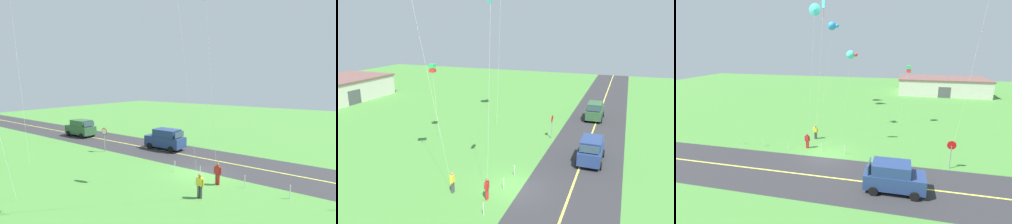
{
  "view_description": "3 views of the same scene",
  "coord_description": "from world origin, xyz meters",
  "views": [
    {
      "loc": [
        -10.1,
        18.23,
        7.38
      ],
      "look_at": [
        2.59,
        0.61,
        4.9
      ],
      "focal_mm": 28.23,
      "sensor_mm": 36.0,
      "label": 1
    },
    {
      "loc": [
        -19.98,
        -6.99,
        11.72
      ],
      "look_at": [
        2.9,
        1.85,
        4.93
      ],
      "focal_mm": 33.58,
      "sensor_mm": 36.0,
      "label": 2
    },
    {
      "loc": [
        7.0,
        -21.55,
        10.49
      ],
      "look_at": [
        1.35,
        2.51,
        3.8
      ],
      "focal_mm": 26.78,
      "sensor_mm": 36.0,
      "label": 3
    }
  ],
  "objects": [
    {
      "name": "ground_plane",
      "position": [
        0.0,
        0.0,
        -0.05
      ],
      "size": [
        120.0,
        120.0,
        0.1
      ],
      "primitive_type": "cube",
      "color": "#478438"
    },
    {
      "name": "asphalt_road",
      "position": [
        0.0,
        -4.0,
        0.0
      ],
      "size": [
        120.0,
        7.0,
        0.0
      ],
      "primitive_type": "cube",
      "color": "#2D2D30",
      "rests_on": "ground"
    },
    {
      "name": "road_centre_stripe",
      "position": [
        0.0,
        -4.0,
        0.01
      ],
      "size": [
        120.0,
        0.16,
        0.0
      ],
      "primitive_type": "cube",
      "color": "#E5E04C",
      "rests_on": "asphalt_road"
    },
    {
      "name": "car_suv_foreground",
      "position": [
        6.76,
        -4.72,
        1.15
      ],
      "size": [
        4.4,
        2.12,
        2.24
      ],
      "color": "navy",
      "rests_on": "ground"
    },
    {
      "name": "car_parked_east_far",
      "position": [
        20.35,
        -3.64,
        1.15
      ],
      "size": [
        4.4,
        2.12,
        2.24
      ],
      "color": "#2D5633",
      "rests_on": "ground"
    },
    {
      "name": "stop_sign",
      "position": [
        11.42,
        -0.1,
        1.8
      ],
      "size": [
        0.76,
        0.08,
        2.56
      ],
      "color": "gray",
      "rests_on": "ground"
    },
    {
      "name": "person_adult_near",
      "position": [
        -2.32,
        3.97,
        0.86
      ],
      "size": [
        0.58,
        0.22,
        1.6
      ],
      "rotation": [
        0.0,
        0.0,
        5.99
      ],
      "color": "#3F3F47",
      "rests_on": "ground"
    },
    {
      "name": "person_adult_companion",
      "position": [
        -2.28,
        1.26,
        0.86
      ],
      "size": [
        0.58,
        0.22,
        1.6
      ],
      "rotation": [
        0.0,
        0.0,
        3.98
      ],
      "color": "red",
      "rests_on": "ground"
    },
    {
      "name": "kite_yellow_high",
      "position": [
        7.69,
        11.91,
        7.41
      ],
      "size": [
        1.15,
        1.25,
        7.86
      ],
      "color": "silver",
      "rests_on": "ground"
    },
    {
      "name": "fence_post_2",
      "position": [
        -4.09,
        0.7,
        0.45
      ],
      "size": [
        0.05,
        0.05,
        0.9
      ],
      "primitive_type": "cylinder",
      "color": "silver",
      "rests_on": "ground"
    },
    {
      "name": "fence_post_3",
      "position": [
        -0.56,
        0.7,
        0.45
      ],
      "size": [
        0.05,
        0.05,
        0.9
      ],
      "primitive_type": "cylinder",
      "color": "silver",
      "rests_on": "ground"
    },
    {
      "name": "fence_post_4",
      "position": [
        1.83,
        0.7,
        0.45
      ],
      "size": [
        0.05,
        0.05,
        0.9
      ],
      "primitive_type": "cylinder",
      "color": "silver",
      "rests_on": "ground"
    }
  ]
}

